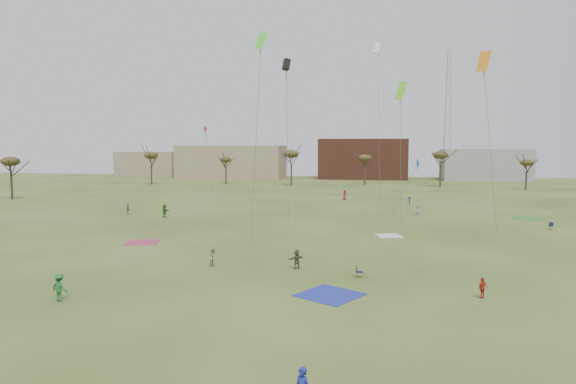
% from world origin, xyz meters
% --- Properties ---
extents(ground, '(260.00, 260.00, 0.00)m').
position_xyz_m(ground, '(0.00, 0.00, 0.00)').
color(ground, '#344C18').
rests_on(ground, ground).
extents(flyer_near_center, '(1.29, 0.93, 1.80)m').
position_xyz_m(flyer_near_center, '(-11.63, -6.31, 0.90)').
color(flyer_near_center, '#236A2F').
rests_on(flyer_near_center, ground).
extents(spectator_fore_a, '(0.84, 0.79, 1.39)m').
position_xyz_m(spectator_fore_a, '(14.99, -1.22, 0.69)').
color(spectator_fore_a, red).
rests_on(spectator_fore_a, ground).
extents(spectator_fore_b, '(0.59, 0.75, 1.55)m').
position_xyz_m(spectator_fore_b, '(-4.88, 4.20, 0.77)').
color(spectator_fore_b, tan).
rests_on(spectator_fore_b, ground).
extents(spectator_fore_c, '(1.31, 1.39, 1.57)m').
position_xyz_m(spectator_fore_c, '(1.97, 4.51, 0.78)').
color(spectator_fore_c, brown).
rests_on(spectator_fore_c, ground).
extents(spectator_mid_d, '(0.72, 1.01, 1.59)m').
position_xyz_m(spectator_mid_d, '(-26.83, 32.21, 0.79)').
color(spectator_mid_d, '#9D4179').
rests_on(spectator_mid_d, ground).
extents(spectator_mid_e, '(0.91, 0.80, 1.57)m').
position_xyz_m(spectator_mid_e, '(14.22, 37.10, 0.78)').
color(spectator_mid_e, silver).
rests_on(spectator_mid_e, ground).
extents(flyer_far_a, '(1.70, 1.44, 1.84)m').
position_xyz_m(flyer_far_a, '(-20.40, 30.31, 0.92)').
color(flyer_far_a, '#2E7125').
rests_on(flyer_far_a, ground).
extents(flyer_far_b, '(0.91, 1.06, 1.83)m').
position_xyz_m(flyer_far_b, '(2.89, 57.36, 0.91)').
color(flyer_far_b, maroon).
rests_on(flyer_far_b, ground).
extents(flyer_far_c, '(0.60, 0.97, 1.44)m').
position_xyz_m(flyer_far_c, '(14.02, 50.87, 0.72)').
color(flyer_far_c, navy).
rests_on(flyer_far_c, ground).
extents(blanket_blue, '(5.00, 5.00, 0.03)m').
position_xyz_m(blanket_blue, '(5.18, -2.15, 0.00)').
color(blanket_blue, '#2531A2').
rests_on(blanket_blue, ground).
extents(blanket_cream, '(3.32, 3.32, 0.03)m').
position_xyz_m(blanket_cream, '(9.78, 20.87, 0.00)').
color(blanket_cream, silver).
rests_on(blanket_cream, ground).
extents(blanket_plum, '(3.81, 3.81, 0.03)m').
position_xyz_m(blanket_plum, '(-15.24, 12.83, 0.00)').
color(blanket_plum, '#A63356').
rests_on(blanket_plum, ground).
extents(blanket_olive, '(4.34, 4.34, 0.03)m').
position_xyz_m(blanket_olive, '(28.69, 37.44, 0.00)').
color(blanket_olive, '#318831').
rests_on(blanket_olive, ground).
extents(camp_chair_center, '(0.60, 0.56, 0.87)m').
position_xyz_m(camp_chair_center, '(6.99, 2.69, 0.26)').
color(camp_chair_center, '#161438').
rests_on(camp_chair_center, ground).
extents(camp_chair_right, '(0.73, 0.74, 0.87)m').
position_xyz_m(camp_chair_right, '(28.69, 28.20, 0.26)').
color(camp_chair_right, '#142039').
rests_on(camp_chair_right, ground).
extents(kites_aloft, '(81.24, 46.03, 24.97)m').
position_xyz_m(kites_aloft, '(5.89, 35.59, 20.40)').
color(kites_aloft, white).
rests_on(kites_aloft, ground).
extents(tree_line, '(117.44, 49.32, 8.91)m').
position_xyz_m(tree_line, '(-2.85, 79.12, 7.09)').
color(tree_line, '#3A2B1E').
rests_on(tree_line, ground).
extents(building_tan, '(32.00, 14.00, 10.00)m').
position_xyz_m(building_tan, '(-35.00, 115.00, 5.00)').
color(building_tan, '#937F60').
rests_on(building_tan, ground).
extents(building_brick, '(26.00, 16.00, 12.00)m').
position_xyz_m(building_brick, '(5.00, 120.00, 6.00)').
color(building_brick, brown).
rests_on(building_brick, ground).
extents(building_grey, '(24.00, 12.00, 9.00)m').
position_xyz_m(building_grey, '(40.00, 118.00, 4.50)').
color(building_grey, gray).
rests_on(building_grey, ground).
extents(building_tan_west, '(20.00, 12.00, 8.00)m').
position_xyz_m(building_tan_west, '(-65.00, 122.00, 4.00)').
color(building_tan_west, '#937F60').
rests_on(building_tan_west, ground).
extents(radio_tower, '(1.51, 1.72, 41.00)m').
position_xyz_m(radio_tower, '(30.00, 125.00, 19.21)').
color(radio_tower, '#9EA3A8').
rests_on(radio_tower, ground).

